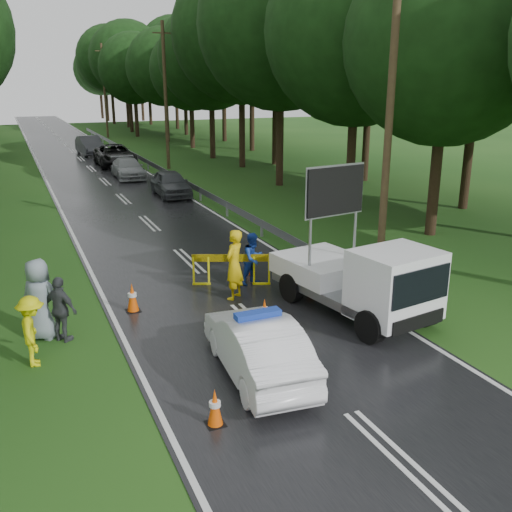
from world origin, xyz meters
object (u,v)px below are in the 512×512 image
police_sedan (258,346)px  queue_car_fourth (90,145)px  officer (234,265)px  queue_car_second (128,168)px  work_truck (362,279)px  queue_car_first (171,183)px  barrier (231,262)px  queue_car_third (115,155)px  civilian (253,259)px

police_sedan → queue_car_fourth: bearing=-88.3°
officer → queue_car_second: 22.97m
work_truck → queue_car_first: bearing=81.5°
police_sedan → queue_car_second: bearing=-90.9°
barrier → officer: 1.18m
queue_car_first → queue_car_third: (-0.68, 13.05, 0.08)m
queue_car_second → queue_car_fourth: size_ratio=0.92×
barrier → queue_car_second: (1.19, 21.81, -0.12)m
barrier → queue_car_first: 14.92m
queue_car_second → work_truck: bearing=-86.4°
work_truck → queue_car_second: (-1.13, 25.45, -0.41)m
civilian → police_sedan: bearing=-133.0°
police_sedan → barrier: 5.70m
queue_car_first → queue_car_second: size_ratio=0.94×
police_sedan → work_truck: (3.83, 1.86, 0.39)m
barrier → officer: officer is taller
officer → queue_car_third: bearing=-133.9°
civilian → queue_car_third: (0.75, 27.96, -0.03)m
queue_car_third → barrier: bearing=-92.1°
officer → barrier: bearing=-147.4°
barrier → queue_car_fourth: queue_car_fourth is taller
queue_car_first → queue_car_second: (-0.92, 7.05, -0.06)m
barrier → queue_car_fourth: 35.59m
queue_car_first → queue_car_third: 13.06m
work_truck → civilian: 3.87m
police_sedan → queue_car_fourth: queue_car_fourth is taller
officer → queue_car_first: size_ratio=0.50×
officer → queue_car_fourth: bearing=-132.0°
police_sedan → work_truck: bearing=-149.5°
police_sedan → barrier: bearing=-100.7°
barrier → queue_car_third: 27.85m
queue_car_first → civilian: bearing=-94.3°
police_sedan → queue_car_first: (3.63, 20.26, 0.04)m
queue_car_second → officer: bearing=-92.7°
civilian → queue_car_third: bearing=67.7°
work_truck → civilian: bearing=106.0°
queue_car_fourth → queue_car_second: bearing=-91.8°
barrier → queue_car_first: bearing=104.7°
work_truck → barrier: work_truck is taller
queue_car_third → officer: bearing=-92.7°
work_truck → police_sedan: bearing=-163.3°
officer → civilian: bearing=-177.2°
barrier → queue_car_third: size_ratio=0.40×
police_sedan → queue_car_third: queue_car_third is taller
queue_car_first → queue_car_third: size_ratio=0.73×
police_sedan → civilian: bearing=-107.6°
work_truck → queue_car_second: 25.48m
civilian → queue_car_first: (1.43, 14.91, -0.12)m
queue_car_fourth → civilian: bearing=-93.9°
work_truck → queue_car_first: size_ratio=1.25×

